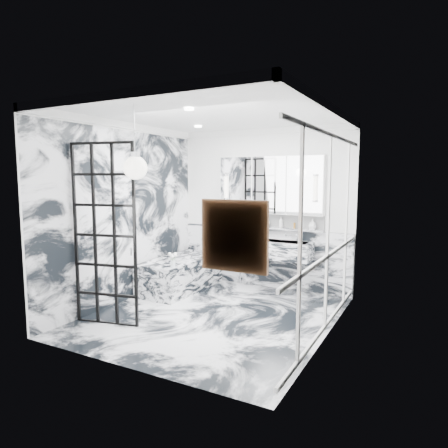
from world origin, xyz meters
The scene contains 25 objects.
floor centered at (0.00, 0.00, 0.00)m, with size 3.60×3.60×0.00m, color white.
ceiling centered at (0.00, 0.00, 2.80)m, with size 3.60×3.60×0.00m, color white.
wall_back centered at (0.00, 1.80, 1.40)m, with size 3.60×3.60×0.00m, color white.
wall_front centered at (0.00, -1.80, 1.40)m, with size 3.60×3.60×0.00m, color white.
wall_left centered at (-1.60, 0.00, 1.40)m, with size 3.60×3.60×0.00m, color white.
wall_right centered at (1.60, 0.00, 1.40)m, with size 3.60×3.60×0.00m, color white.
marble_clad_back centered at (0.00, 1.78, 0.53)m, with size 3.18×0.05×1.05m, color white.
marble_clad_left centered at (-1.59, 0.00, 1.34)m, with size 0.02×3.56×2.68m, color white.
panel_molding centered at (1.58, 0.00, 1.30)m, with size 0.03×3.40×2.30m, color white.
soap_bottle_a centered at (0.36, 1.71, 1.18)m, with size 0.07×0.07×0.19m, color #8C5919.
soap_bottle_b centered at (0.92, 1.71, 1.18)m, with size 0.08×0.08×0.18m, color #4C4C51.
soap_bottle_c centered at (0.92, 1.71, 1.17)m, with size 0.12×0.12×0.16m, color silver.
face_pot centered at (0.09, 1.71, 1.17)m, with size 0.14×0.14×0.14m, color white.
amber_bottle centered at (0.61, 1.71, 1.14)m, with size 0.04×0.04×0.10m, color #8C5919.
flower_vase centered at (-0.86, 0.23, 0.61)m, with size 0.08×0.08×0.12m, color silver.
crittall_door centered at (-1.11, -0.95, 1.20)m, with size 0.88×0.04×2.39m, color black, non-canonical shape.
artwork centered at (1.20, -1.76, 1.46)m, with size 0.52×0.05×0.52m, color #CB5014.
pendant_light centered at (-0.21, -1.37, 2.06)m, with size 0.26×0.26×0.26m, color white.
trough_sink centered at (0.15, 1.55, 0.73)m, with size 1.60×0.45×0.30m, color silver.
ledge centered at (0.15, 1.72, 1.07)m, with size 1.90×0.14×0.04m, color silver.
subway_tile centered at (0.15, 1.78, 1.21)m, with size 1.90×0.03×0.23m, color white.
mirror_cabinet centered at (0.15, 1.73, 1.82)m, with size 1.90×0.16×1.00m, color white.
sconce_left centered at (-0.67, 1.63, 1.78)m, with size 0.07×0.07×0.40m, color white.
sconce_right centered at (0.97, 1.63, 1.78)m, with size 0.07×0.07×0.40m, color white.
bathtub centered at (-1.18, 0.90, 0.28)m, with size 0.75×1.65×0.55m, color silver.
Camera 1 is at (2.72, -4.79, 1.96)m, focal length 32.00 mm.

